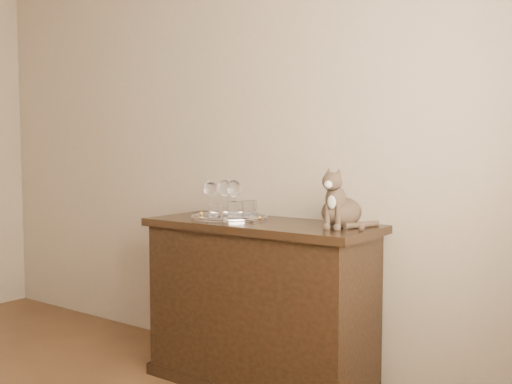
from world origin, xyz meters
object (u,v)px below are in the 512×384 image
wine_glass_c (211,199)px  tumbler_a (235,210)px  tumbler_b (216,212)px  wine_glass_a (224,198)px  cat (342,197)px  sideboard (261,304)px  tumbler_c (249,210)px  tray (229,218)px  wine_glass_b (234,198)px

wine_glass_c → tumbler_a: size_ratio=2.06×
wine_glass_c → tumbler_b: bearing=-40.3°
tumbler_a → tumbler_b: (-0.06, -0.08, -0.00)m
wine_glass_a → tumbler_a: size_ratio=2.09×
wine_glass_a → cat: cat is taller
sideboard → wine_glass_a: 0.60m
tumbler_c → wine_glass_c: bearing=-171.9°
tumbler_c → tray: bearing=-171.0°
tray → cat: size_ratio=1.43×
sideboard → tray: size_ratio=3.00×
tray → tumbler_a: (0.07, -0.04, 0.05)m
wine_glass_a → cat: 0.71m
wine_glass_a → cat: bearing=-0.6°
wine_glass_c → tumbler_b: wine_glass_c is taller
tray → cat: bearing=4.9°
sideboard → wine_glass_c: bearing=-176.5°
wine_glass_a → tumbler_b: 0.22m
sideboard → wine_glass_c: size_ratio=6.33×
sideboard → wine_glass_b: (-0.22, 0.06, 0.53)m
wine_glass_b → tray: bearing=-72.4°
wine_glass_b → tumbler_b: (0.04, -0.20, -0.06)m
tumbler_a → sideboard: bearing=21.2°
wine_glass_b → cat: bearing=-1.3°
tray → tumbler_c: bearing=9.0°
sideboard → tumbler_a: (-0.12, -0.05, 0.48)m
wine_glass_c → cat: size_ratio=0.68×
tray → wine_glass_b: (-0.02, 0.07, 0.10)m
cat → tray: bearing=-178.1°
tray → wine_glass_c: (-0.12, -0.01, 0.10)m
wine_glass_b → tumbler_a: size_ratio=2.10×
wine_glass_b → tumbler_a: (0.10, -0.11, -0.05)m
cat → sideboard: bearing=-176.5°
wine_glass_b → wine_glass_c: size_ratio=1.02×
tumbler_a → tumbler_c: bearing=57.2°
wine_glass_b → wine_glass_c: 0.13m
tray → tumbler_c: tumbler_c is taller
tray → wine_glass_a: size_ratio=2.08×
wine_glass_c → tumbler_b: 0.18m
tumbler_a → tumbler_b: tumbler_a is taller
tumbler_b → cat: bearing=16.4°
sideboard → tumbler_b: (-0.18, -0.13, 0.47)m
sideboard → cat: bearing=6.5°
tumbler_a → tray: bearing=149.2°
cat → wine_glass_a: bearing=176.5°
wine_glass_b → tumbler_c: size_ratio=2.09×
wine_glass_a → tumbler_c: (0.20, -0.04, -0.05)m
sideboard → wine_glass_b: wine_glass_b is taller
tray → wine_glass_a: 0.14m
tumbler_a → tumbler_c: (0.04, 0.06, 0.00)m
tumbler_a → tumbler_b: bearing=-124.5°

